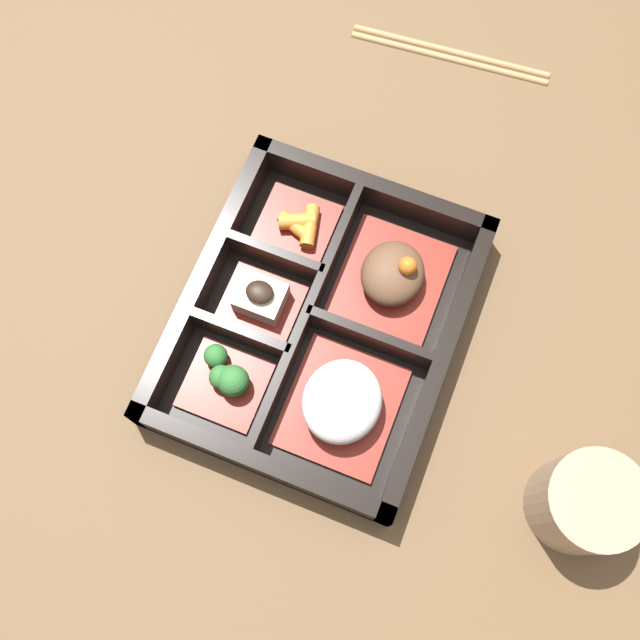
{
  "coord_description": "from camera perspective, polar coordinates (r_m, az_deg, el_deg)",
  "views": [
    {
      "loc": [
        0.19,
        0.07,
        0.65
      ],
      "look_at": [
        0.0,
        0.0,
        0.03
      ],
      "focal_mm": 42.0,
      "sensor_mm": 36.0,
      "label": 1
    }
  ],
  "objects": [
    {
      "name": "bowl_rice",
      "position": [
        0.63,
        1.67,
        -6.31
      ],
      "size": [
        0.1,
        0.09,
        0.04
      ],
      "color": "maroon",
      "rests_on": "bento_base"
    },
    {
      "name": "ground_plane",
      "position": [
        0.68,
        0.0,
        -0.65
      ],
      "size": [
        3.0,
        3.0,
        0.0
      ],
      "primitive_type": "plane",
      "color": "brown"
    },
    {
      "name": "bento_base",
      "position": [
        0.67,
        0.0,
        -0.52
      ],
      "size": [
        0.28,
        0.23,
        0.01
      ],
      "color": "black",
      "rests_on": "ground_plane"
    },
    {
      "name": "bowl_greens",
      "position": [
        0.65,
        -7.09,
        -4.44
      ],
      "size": [
        0.07,
        0.07,
        0.03
      ],
      "color": "maroon",
      "rests_on": "bento_base"
    },
    {
      "name": "bowl_stew",
      "position": [
        0.67,
        5.54,
        3.4
      ],
      "size": [
        0.1,
        0.09,
        0.05
      ],
      "color": "maroon",
      "rests_on": "bento_base"
    },
    {
      "name": "chopsticks",
      "position": [
        0.82,
        9.9,
        19.4
      ],
      "size": [
        0.03,
        0.21,
        0.01
      ],
      "color": "#A87F51",
      "rests_on": "ground_plane"
    },
    {
      "name": "bowl_tofu",
      "position": [
        0.67,
        -4.49,
        1.66
      ],
      "size": [
        0.06,
        0.07,
        0.03
      ],
      "color": "maroon",
      "rests_on": "bento_base"
    },
    {
      "name": "bowl_carrots",
      "position": [
        0.7,
        -1.64,
        7.27
      ],
      "size": [
        0.07,
        0.07,
        0.02
      ],
      "color": "maroon",
      "rests_on": "bento_base"
    },
    {
      "name": "tea_cup",
      "position": [
        0.65,
        19.57,
        -12.98
      ],
      "size": [
        0.08,
        0.08,
        0.07
      ],
      "color": "gray",
      "rests_on": "ground_plane"
    },
    {
      "name": "bento_rim",
      "position": [
        0.66,
        -0.28,
        0.03
      ],
      "size": [
        0.28,
        0.23,
        0.04
      ],
      "color": "black",
      "rests_on": "ground_plane"
    }
  ]
}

